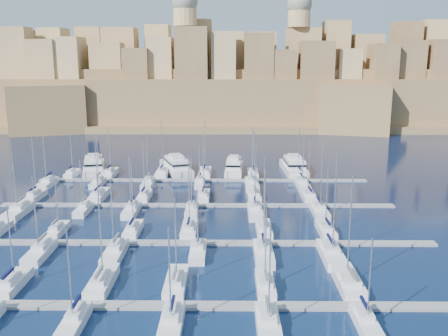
{
  "coord_description": "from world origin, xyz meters",
  "views": [
    {
      "loc": [
        6.61,
        -92.3,
        31.4
      ],
      "look_at": [
        5.73,
        6.0,
        9.3
      ],
      "focal_mm": 40.0,
      "sensor_mm": 36.0,
      "label": 1
    }
  ],
  "objects_px": {
    "sailboat_2": "(102,281)",
    "sailboat_4": "(265,285)",
    "motor_yacht_a": "(94,166)",
    "motor_yacht_c": "(234,167)",
    "motor_yacht_b": "(176,166)",
    "motor_yacht_d": "(294,166)"
  },
  "relations": [
    {
      "from": "sailboat_4",
      "to": "motor_yacht_b",
      "type": "relative_size",
      "value": 0.67
    },
    {
      "from": "sailboat_2",
      "to": "motor_yacht_d",
      "type": "relative_size",
      "value": 0.89
    },
    {
      "from": "sailboat_4",
      "to": "motor_yacht_d",
      "type": "relative_size",
      "value": 0.7
    },
    {
      "from": "sailboat_2",
      "to": "sailboat_4",
      "type": "xyz_separation_m",
      "value": [
        22.68,
        -0.74,
        -0.04
      ]
    },
    {
      "from": "motor_yacht_d",
      "to": "motor_yacht_c",
      "type": "bearing_deg",
      "value": -174.39
    },
    {
      "from": "motor_yacht_a",
      "to": "sailboat_4",
      "type": "bearing_deg",
      "value": -59.2
    },
    {
      "from": "sailboat_2",
      "to": "motor_yacht_c",
      "type": "height_order",
      "value": "sailboat_2"
    },
    {
      "from": "sailboat_4",
      "to": "motor_yacht_c",
      "type": "distance_m",
      "value": 69.7
    },
    {
      "from": "motor_yacht_c",
      "to": "sailboat_2",
      "type": "bearing_deg",
      "value": -105.5
    },
    {
      "from": "motor_yacht_b",
      "to": "sailboat_4",
      "type": "bearing_deg",
      "value": -74.67
    },
    {
      "from": "sailboat_4",
      "to": "motor_yacht_b",
      "type": "bearing_deg",
      "value": 105.33
    },
    {
      "from": "motor_yacht_b",
      "to": "motor_yacht_d",
      "type": "height_order",
      "value": "same"
    },
    {
      "from": "motor_yacht_c",
      "to": "motor_yacht_d",
      "type": "bearing_deg",
      "value": 5.61
    },
    {
      "from": "motor_yacht_a",
      "to": "motor_yacht_d",
      "type": "bearing_deg",
      "value": 0.07
    },
    {
      "from": "motor_yacht_d",
      "to": "motor_yacht_a",
      "type": "bearing_deg",
      "value": -179.93
    },
    {
      "from": "motor_yacht_a",
      "to": "motor_yacht_d",
      "type": "relative_size",
      "value": 1.02
    },
    {
      "from": "motor_yacht_a",
      "to": "sailboat_2",
      "type": "bearing_deg",
      "value": -74.35
    },
    {
      "from": "sailboat_4",
      "to": "motor_yacht_c",
      "type": "bearing_deg",
      "value": 92.95
    },
    {
      "from": "motor_yacht_c",
      "to": "motor_yacht_a",
      "type": "bearing_deg",
      "value": 177.7
    },
    {
      "from": "motor_yacht_b",
      "to": "motor_yacht_d",
      "type": "relative_size",
      "value": 1.04
    },
    {
      "from": "sailboat_4",
      "to": "motor_yacht_b",
      "type": "height_order",
      "value": "sailboat_4"
    },
    {
      "from": "sailboat_2",
      "to": "motor_yacht_d",
      "type": "distance_m",
      "value": 79.02
    }
  ]
}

